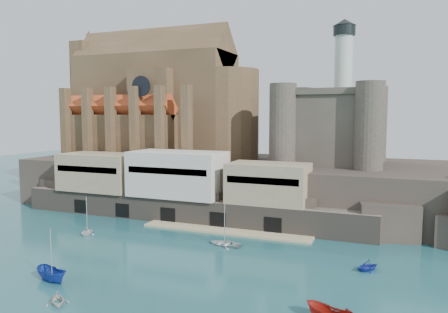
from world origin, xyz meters
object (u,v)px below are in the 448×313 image
castle_keep (331,123)px  boat_2 (52,281)px  church (161,106)px  boat_1 (58,304)px

castle_keep → boat_2: size_ratio=5.50×
church → boat_1: 64.42m
church → boat_2: church is taller
church → boat_1: church is taller
church → boat_2: bearing=-74.1°
boat_2 → church: bearing=32.9°
church → castle_keep: church is taller
castle_keep → boat_1: castle_keep is taller
boat_1 → boat_2: bearing=88.7°
boat_1 → castle_keep: bearing=21.4°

